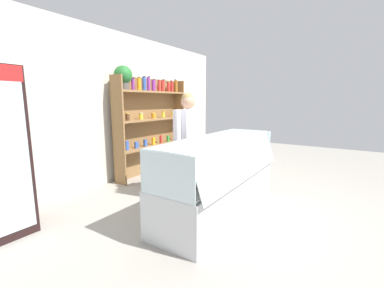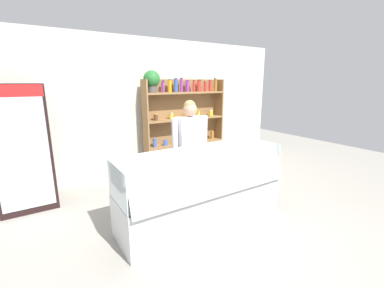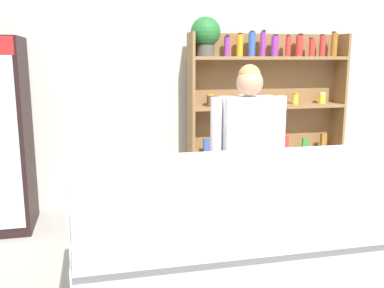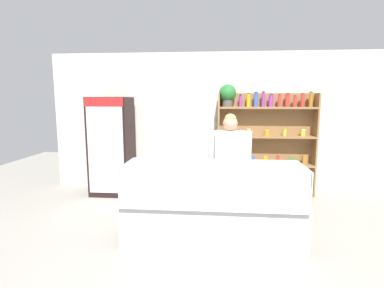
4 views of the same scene
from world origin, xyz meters
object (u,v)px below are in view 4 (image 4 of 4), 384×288
Objects in this scene: drinks_fridge at (112,146)px; shelving_unit at (260,131)px; deli_display_case at (212,217)px; shop_clerk at (230,159)px.

drinks_fridge is 0.89× the size of shelving_unit.
shelving_unit reaches higher than deli_display_case.
shelving_unit is 1.54m from shop_clerk.
shelving_unit is at bearing 67.61° from deli_display_case.
shelving_unit is 2.38m from deli_display_case.
shop_clerk is (2.18, -1.15, 0.02)m from drinks_fridge.
shelving_unit reaches higher than shop_clerk.
drinks_fridge is 1.15× the size of shop_clerk.
drinks_fridge is 2.47m from shop_clerk.
drinks_fridge reaches higher than deli_display_case.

